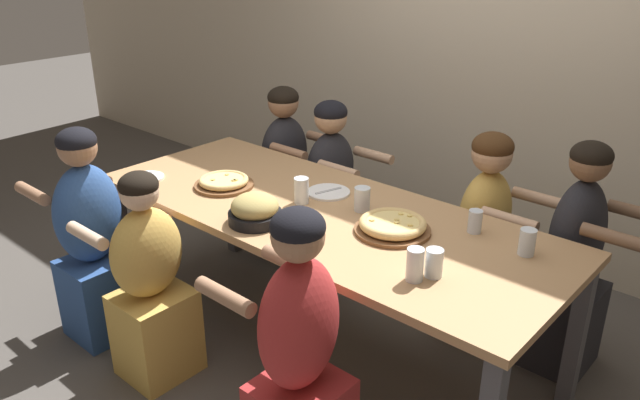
# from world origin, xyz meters

# --- Properties ---
(ground_plane) EXTENTS (18.00, 18.00, 0.00)m
(ground_plane) POSITION_xyz_m (0.00, 0.00, 0.00)
(ground_plane) COLOR #514C47
(ground_plane) RESTS_ON ground
(restaurant_back_panel) EXTENTS (10.00, 0.06, 3.20)m
(restaurant_back_panel) POSITION_xyz_m (0.00, 1.65, 1.60)
(restaurant_back_panel) COLOR beige
(restaurant_back_panel) RESTS_ON ground
(dining_table) EXTENTS (2.46, 0.96, 0.80)m
(dining_table) POSITION_xyz_m (0.00, 0.00, 0.72)
(dining_table) COLOR tan
(dining_table) RESTS_ON ground
(pizza_board_main) EXTENTS (0.32, 0.32, 0.05)m
(pizza_board_main) POSITION_xyz_m (-0.58, -0.12, 0.82)
(pizza_board_main) COLOR brown
(pizza_board_main) RESTS_ON dining_table
(pizza_board_second) EXTENTS (0.35, 0.35, 0.06)m
(pizza_board_second) POSITION_xyz_m (0.41, 0.03, 0.83)
(pizza_board_second) COLOR brown
(pizza_board_second) RESTS_ON dining_table
(skillet_bowl) EXTENTS (0.37, 0.25, 0.14)m
(skillet_bowl) POSITION_xyz_m (-0.13, -0.31, 0.86)
(skillet_bowl) COLOR black
(skillet_bowl) RESTS_ON dining_table
(empty_plate_a) EXTENTS (0.19, 0.19, 0.02)m
(empty_plate_a) POSITION_xyz_m (-0.99, -0.32, 0.80)
(empty_plate_a) COLOR white
(empty_plate_a) RESTS_ON dining_table
(empty_plate_b) EXTENTS (0.23, 0.23, 0.02)m
(empty_plate_b) POSITION_xyz_m (-0.10, 0.18, 0.80)
(empty_plate_b) COLOR white
(empty_plate_b) RESTS_ON dining_table
(drinking_glass_a) EXTENTS (0.07, 0.07, 0.12)m
(drinking_glass_a) POSITION_xyz_m (0.96, 0.23, 0.85)
(drinking_glass_a) COLOR silver
(drinking_glass_a) RESTS_ON dining_table
(drinking_glass_b) EXTENTS (0.07, 0.07, 0.14)m
(drinking_glass_b) POSITION_xyz_m (0.72, -0.26, 0.86)
(drinking_glass_b) COLOR silver
(drinking_glass_b) RESTS_ON dining_table
(drinking_glass_c) EXTENTS (0.07, 0.07, 0.12)m
(drinking_glass_c) POSITION_xyz_m (0.76, -0.19, 0.85)
(drinking_glass_c) COLOR silver
(drinking_glass_c) RESTS_ON dining_table
(drinking_glass_d) EXTENTS (0.07, 0.07, 0.13)m
(drinking_glass_d) POSITION_xyz_m (-0.12, -0.00, 0.86)
(drinking_glass_d) COLOR silver
(drinking_glass_d) RESTS_ON dining_table
(drinking_glass_e) EXTENTS (0.08, 0.08, 0.12)m
(drinking_glass_e) POSITION_xyz_m (0.16, 0.13, 0.85)
(drinking_glass_e) COLOR silver
(drinking_glass_e) RESTS_ON dining_table
(drinking_glass_f) EXTENTS (0.06, 0.06, 0.11)m
(drinking_glass_f) POSITION_xyz_m (0.69, 0.28, 0.85)
(drinking_glass_f) COLOR silver
(drinking_glass_f) RESTS_ON dining_table
(diner_near_midleft) EXTENTS (0.51, 0.40, 1.08)m
(diner_near_midleft) POSITION_xyz_m (-0.46, -0.70, 0.49)
(diner_near_midleft) COLOR gold
(diner_near_midleft) RESTS_ON ground
(diner_far_midleft) EXTENTS (0.51, 0.40, 1.12)m
(diner_far_midleft) POSITION_xyz_m (-0.53, 0.70, 0.52)
(diner_far_midleft) COLOR #232328
(diner_far_midleft) RESTS_ON ground
(diner_near_left) EXTENTS (0.51, 0.40, 1.18)m
(diner_near_left) POSITION_xyz_m (-0.98, -0.70, 0.54)
(diner_near_left) COLOR #2D5193
(diner_near_left) RESTS_ON ground
(diner_far_right) EXTENTS (0.51, 0.40, 1.19)m
(diner_far_right) POSITION_xyz_m (1.01, 0.70, 0.54)
(diner_far_right) COLOR #232328
(diner_far_right) RESTS_ON ground
(diner_far_left) EXTENTS (0.51, 0.40, 1.14)m
(diner_far_left) POSITION_xyz_m (-0.93, 0.70, 0.53)
(diner_far_left) COLOR #232328
(diner_far_left) RESTS_ON ground
(diner_near_midright) EXTENTS (0.51, 0.40, 1.19)m
(diner_near_midright) POSITION_xyz_m (0.52, -0.70, 0.55)
(diner_near_midright) COLOR #B22D2D
(diner_near_midright) RESTS_ON ground
(diner_far_midright) EXTENTS (0.51, 0.40, 1.14)m
(diner_far_midright) POSITION_xyz_m (0.54, 0.70, 0.53)
(diner_far_midright) COLOR gold
(diner_far_midright) RESTS_ON ground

